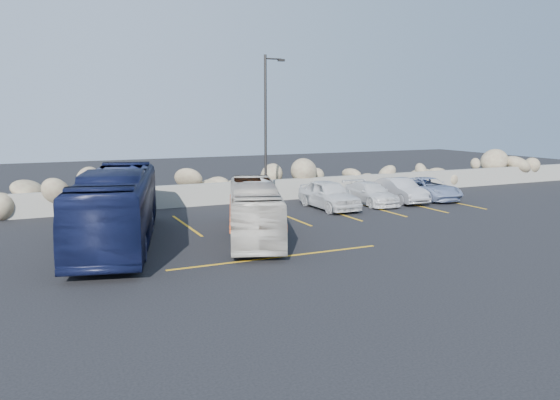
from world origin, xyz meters
name	(u,v)px	position (x,y,z in m)	size (l,w,h in m)	color
ground	(306,255)	(0.00, 0.00, 0.00)	(90.00, 90.00, 0.00)	black
seawall	(207,194)	(0.00, 12.00, 0.60)	(60.00, 0.40, 1.20)	gray
riprap_pile	(200,179)	(0.00, 13.20, 1.30)	(54.00, 2.80, 2.60)	#90785E
parking_lines	(338,218)	(4.64, 5.57, 0.01)	(18.16, 9.36, 0.01)	gold
lamppost	(267,128)	(2.56, 9.50, 4.30)	(1.14, 0.18, 8.00)	#292624
vintage_bus	(254,210)	(-0.60, 3.45, 1.13)	(1.90, 8.10, 2.26)	beige
tour_coach	(117,207)	(-5.83, 4.55, 1.46)	(2.45, 10.47, 2.92)	#0F1535
car_a	(329,195)	(5.58, 8.15, 0.77)	(1.81, 4.49, 1.53)	silver
car_b	(400,190)	(10.40, 8.45, 0.67)	(1.43, 4.09, 1.35)	#ACABB0
car_c	(371,193)	(8.45, 8.48, 0.60)	(1.69, 4.16, 1.21)	silver
car_d	(428,189)	(12.57, 8.58, 0.64)	(2.11, 4.57, 1.27)	#7E8EB3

